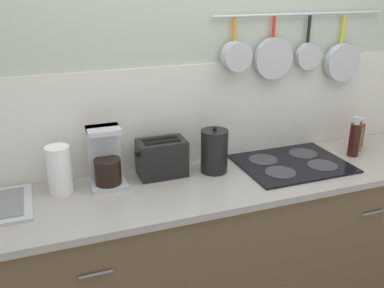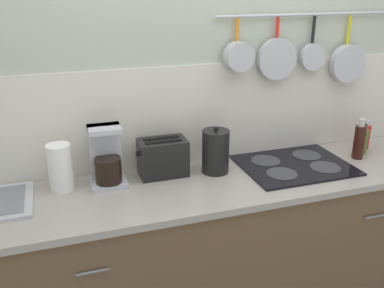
{
  "view_description": "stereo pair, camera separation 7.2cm",
  "coord_description": "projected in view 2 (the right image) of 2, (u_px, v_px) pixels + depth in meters",
  "views": [
    {
      "loc": [
        -0.87,
        -1.81,
        1.87
      ],
      "look_at": [
        -0.19,
        0.0,
        1.13
      ],
      "focal_mm": 40.0,
      "sensor_mm": 36.0,
      "label": 1
    },
    {
      "loc": [
        -0.8,
        -1.83,
        1.87
      ],
      "look_at": [
        -0.19,
        0.0,
        1.13
      ],
      "focal_mm": 40.0,
      "sensor_mm": 36.0,
      "label": 2
    }
  ],
  "objects": [
    {
      "name": "toaster",
      "position": [
        163.0,
        157.0,
        2.23
      ],
      "size": [
        0.26,
        0.16,
        0.2
      ],
      "color": "black",
      "rests_on": "countertop"
    },
    {
      "name": "bottle_sesame_oil",
      "position": [
        362.0,
        140.0,
        2.53
      ],
      "size": [
        0.06,
        0.06,
        0.18
      ],
      "color": "#4C721E",
      "rests_on": "countertop"
    },
    {
      "name": "kettle",
      "position": [
        215.0,
        151.0,
        2.26
      ],
      "size": [
        0.14,
        0.14,
        0.26
      ],
      "color": "black",
      "rests_on": "countertop"
    },
    {
      "name": "coffee_maker",
      "position": [
        107.0,
        160.0,
        2.13
      ],
      "size": [
        0.18,
        0.18,
        0.3
      ],
      "color": "#B7BABF",
      "rests_on": "countertop"
    },
    {
      "name": "cooktop",
      "position": [
        295.0,
        165.0,
        2.37
      ],
      "size": [
        0.59,
        0.46,
        0.01
      ],
      "color": "black",
      "rests_on": "countertop"
    },
    {
      "name": "cabinet_base",
      "position": [
        225.0,
        257.0,
        2.37
      ],
      "size": [
        2.92,
        0.56,
        0.87
      ],
      "color": "brown",
      "rests_on": "ground_plane"
    },
    {
      "name": "bottle_cooking_wine",
      "position": [
        365.0,
        136.0,
        2.6
      ],
      "size": [
        0.05,
        0.05,
        0.18
      ],
      "color": "red",
      "rests_on": "countertop"
    },
    {
      "name": "countertop",
      "position": [
        227.0,
        183.0,
        2.21
      ],
      "size": [
        2.96,
        0.58,
        0.03
      ],
      "color": "#A59E93",
      "rests_on": "cabinet_base"
    },
    {
      "name": "bottle_olive_oil",
      "position": [
        359.0,
        141.0,
        2.44
      ],
      "size": [
        0.06,
        0.06,
        0.24
      ],
      "color": "#33140F",
      "rests_on": "countertop"
    },
    {
      "name": "paper_towel_roll",
      "position": [
        60.0,
        168.0,
        2.06
      ],
      "size": [
        0.12,
        0.12,
        0.24
      ],
      "color": "white",
      "rests_on": "countertop"
    },
    {
      "name": "wall_back",
      "position": [
        207.0,
        95.0,
        2.37
      ],
      "size": [
        7.2,
        0.16,
        2.6
      ],
      "color": "#B2BCA8",
      "rests_on": "ground_plane"
    }
  ]
}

